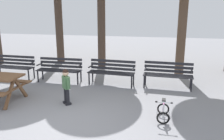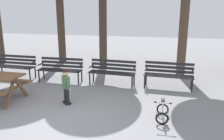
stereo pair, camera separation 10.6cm
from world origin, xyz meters
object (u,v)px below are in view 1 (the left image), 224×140
object	(u,v)px
park_bench_left	(60,68)
child_standing	(66,84)
park_bench_far_right	(168,73)
kids_bicycle	(163,111)
park_bench_right	(112,70)
park_bench_far_left	(14,65)

from	to	relation	value
park_bench_left	child_standing	bearing A→B (deg)	-61.30
park_bench_far_right	kids_bicycle	world-z (taller)	park_bench_far_right
park_bench_right	child_standing	xyz separation A→B (m)	(-0.85, -1.98, 0.07)
park_bench_left	park_bench_far_left	bearing A→B (deg)	177.83
park_bench_far_left	child_standing	distance (m)	3.57
park_bench_left	park_bench_far_right	world-z (taller)	same
park_bench_right	park_bench_left	bearing A→B (deg)	-178.42
park_bench_right	kids_bicycle	xyz separation A→B (m)	(1.76, -2.37, -0.31)
kids_bicycle	park_bench_far_left	bearing A→B (deg)	156.76
park_bench_far_left	park_bench_left	xyz separation A→B (m)	(1.90, -0.07, 0.00)
park_bench_right	kids_bicycle	bearing A→B (deg)	-53.40
park_bench_far_left	park_bench_right	xyz separation A→B (m)	(3.80, -0.02, 0.00)
park_bench_far_right	kids_bicycle	bearing A→B (deg)	-93.26
park_bench_far_left	child_standing	bearing A→B (deg)	-34.15
park_bench_left	park_bench_far_right	distance (m)	3.81
park_bench_left	park_bench_right	distance (m)	1.91
park_bench_left	park_bench_far_right	size ratio (longest dim) A/B	0.99
park_bench_right	park_bench_far_right	bearing A→B (deg)	1.98
park_bench_right	park_bench_far_right	distance (m)	1.90
park_bench_far_left	park_bench_far_right	distance (m)	5.70
child_standing	kids_bicycle	world-z (taller)	child_standing
park_bench_far_left	park_bench_right	distance (m)	3.80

